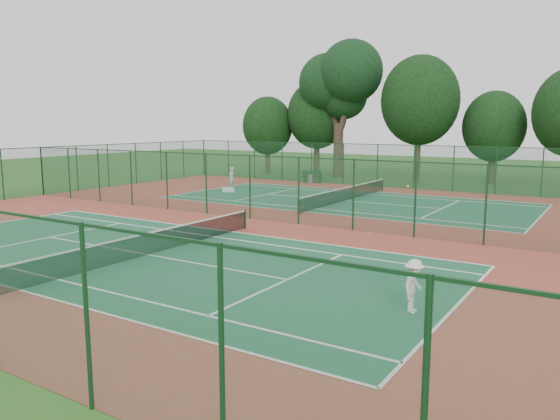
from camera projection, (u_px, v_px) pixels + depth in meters
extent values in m
plane|color=#295B1C|center=(274.00, 221.00, 29.14)|extent=(120.00, 120.00, 0.00)
cube|color=brown|center=(274.00, 221.00, 29.13)|extent=(40.00, 36.00, 0.01)
cube|color=#1C5938|center=(150.00, 255.00, 21.63)|extent=(23.77, 10.97, 0.01)
cube|color=#1D5C3B|center=(346.00, 201.00, 36.64)|extent=(23.77, 10.97, 0.01)
cube|color=#184929|center=(395.00, 166.00, 43.87)|extent=(40.00, 0.02, 3.50)
cube|color=#163E1D|center=(396.00, 145.00, 43.60)|extent=(40.00, 0.05, 0.05)
cube|color=#1B532C|center=(42.00, 171.00, 39.42)|extent=(0.02, 36.00, 3.50)
cube|color=#153A21|center=(40.00, 147.00, 39.15)|extent=(0.05, 36.00, 0.05)
cube|color=#164425|center=(274.00, 189.00, 28.86)|extent=(40.00, 0.02, 3.50)
cube|color=#153C1D|center=(274.00, 156.00, 28.59)|extent=(40.00, 0.05, 0.05)
cylinder|color=#123319|center=(245.00, 220.00, 26.89)|extent=(0.10, 0.10, 0.97)
cube|color=black|center=(150.00, 244.00, 21.55)|extent=(0.02, 12.80, 0.85)
cube|color=silver|center=(149.00, 233.00, 21.48)|extent=(0.04, 12.80, 0.06)
cylinder|color=#143822|center=(298.00, 206.00, 31.23)|extent=(0.10, 0.10, 0.97)
cylinder|color=#143822|center=(383.00, 185.00, 41.90)|extent=(0.10, 0.10, 0.97)
cube|color=black|center=(347.00, 194.00, 36.57)|extent=(0.02, 12.80, 0.85)
cube|color=white|center=(347.00, 188.00, 36.50)|extent=(0.04, 12.80, 0.06)
imported|color=silver|center=(414.00, 286.00, 15.00)|extent=(0.58, 0.98, 1.50)
imported|color=silver|center=(231.00, 178.00, 43.53)|extent=(0.43, 0.63, 1.68)
cylinder|color=slate|center=(311.00, 179.00, 47.24)|extent=(0.53, 0.53, 0.78)
cube|color=black|center=(305.00, 180.00, 47.74)|extent=(0.23, 0.46, 0.51)
cube|color=black|center=(320.00, 180.00, 47.42)|extent=(0.23, 0.46, 0.51)
cube|color=black|center=(312.00, 177.00, 47.54)|extent=(1.76, 0.98, 0.06)
cube|color=black|center=(312.00, 174.00, 47.28)|extent=(1.63, 0.58, 0.51)
cube|color=white|center=(228.00, 190.00, 41.37)|extent=(0.94, 0.59, 0.33)
sphere|color=#C5DC33|center=(302.00, 227.00, 27.38)|extent=(0.08, 0.08, 0.08)
sphere|color=yellow|center=(370.00, 233.00, 25.80)|extent=(0.06, 0.06, 0.06)
sphere|color=#B2D130|center=(243.00, 219.00, 29.59)|extent=(0.07, 0.07, 0.07)
cylinder|color=#36261D|center=(338.00, 150.00, 52.31)|extent=(0.95, 0.95, 5.16)
cylinder|color=#36261D|center=(333.00, 110.00, 52.33)|extent=(1.75, 0.52, 5.13)
cylinder|color=#36261D|center=(346.00, 106.00, 51.11)|extent=(1.63, 0.48, 5.57)
sphere|color=black|center=(328.00, 82.00, 52.23)|extent=(5.51, 5.51, 5.51)
sphere|color=black|center=(351.00, 71.00, 50.33)|extent=(5.85, 5.85, 5.85)
sphere|color=black|center=(344.00, 96.00, 51.98)|extent=(4.47, 4.47, 4.47)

